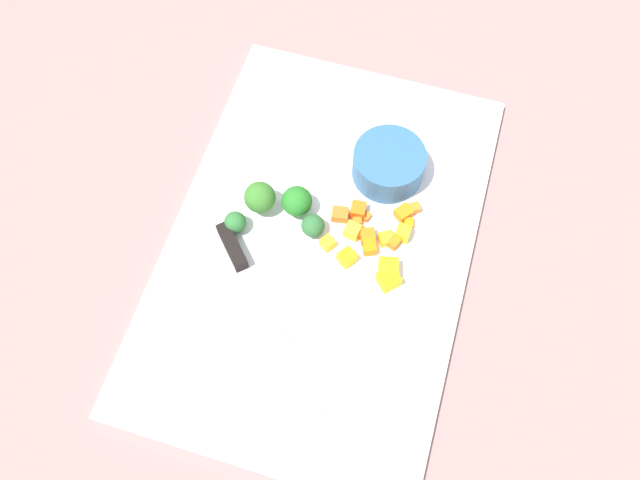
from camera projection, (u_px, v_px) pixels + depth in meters
The scene contains 26 objects.
ground_plane at pixel (320, 247), 0.79m from camera, with size 4.00×4.00×0.00m, color gray.
cutting_board at pixel (320, 245), 0.78m from camera, with size 0.54×0.36×0.01m, color white.
prep_bowl at pixel (388, 164), 0.80m from camera, with size 0.09×0.09×0.04m, color #2F5E8D.
chef_knife at pixel (251, 287), 0.75m from camera, with size 0.22×0.20×0.02m.
carrot_dice_0 at pixel (368, 236), 0.78m from camera, with size 0.02×0.02×0.01m, color orange.
carrot_dice_1 at pixel (359, 231), 0.78m from camera, with size 0.01×0.01×0.01m, color orange.
carrot_dice_2 at pixel (340, 215), 0.79m from camera, with size 0.02×0.02×0.01m, color orange.
carrot_dice_3 at pixel (366, 216), 0.79m from camera, with size 0.01×0.01×0.01m, color orange.
carrot_dice_4 at pixel (403, 213), 0.79m from camera, with size 0.02×0.02×0.01m, color orange.
carrot_dice_5 at pixel (358, 210), 0.79m from camera, with size 0.02×0.02×0.02m, color orange.
carrot_dice_6 at pixel (357, 222), 0.79m from camera, with size 0.01×0.01×0.01m, color orange.
carrot_dice_7 at pixel (394, 242), 0.77m from camera, with size 0.01×0.01×0.01m, color orange.
carrot_dice_8 at pixel (369, 248), 0.77m from camera, with size 0.02×0.02×0.02m, color orange.
carrot_dice_9 at pixel (409, 223), 0.79m from camera, with size 0.01×0.01×0.01m, color orange.
carrot_dice_10 at pixel (414, 208), 0.79m from camera, with size 0.01×0.01×0.01m, color orange.
pepper_dice_0 at pixel (386, 239), 0.78m from camera, with size 0.02×0.02×0.01m, color yellow.
pepper_dice_1 at pixel (389, 279), 0.75m from camera, with size 0.02×0.02×0.02m, color yellow.
pepper_dice_2 at pixel (347, 257), 0.76m from camera, with size 0.02×0.02×0.02m, color yellow.
pepper_dice_3 at pixel (388, 268), 0.75m from camera, with size 0.02×0.02×0.02m, color yellow.
pepper_dice_4 at pixel (403, 233), 0.77m from camera, with size 0.02×0.02×0.02m, color yellow.
pepper_dice_5 at pixel (328, 242), 0.77m from camera, with size 0.01×0.01×0.01m, color yellow.
pepper_dice_6 at pixel (352, 231), 0.78m from camera, with size 0.02×0.02×0.02m, color yellow.
broccoli_floret_0 at pixel (313, 226), 0.77m from camera, with size 0.03×0.03×0.03m.
broccoli_floret_1 at pixel (235, 223), 0.77m from camera, with size 0.03×0.03×0.03m.
broccoli_floret_2 at pixel (297, 201), 0.78m from camera, with size 0.04×0.04×0.04m.
broccoli_floret_3 at pixel (260, 198), 0.78m from camera, with size 0.04×0.04×0.05m.
Camera 1 is at (0.31, 0.09, 0.72)m, focal length 36.02 mm.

